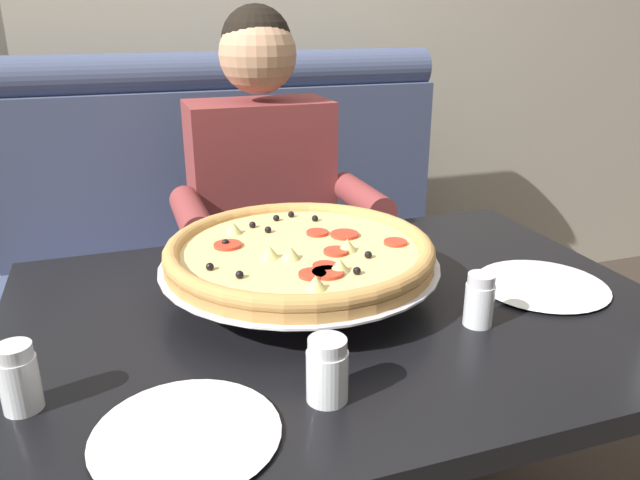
% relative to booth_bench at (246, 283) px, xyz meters
% --- Properties ---
extents(booth_bench, '(1.52, 0.78, 1.13)m').
position_rel_booth_bench_xyz_m(booth_bench, '(0.00, 0.00, 0.00)').
color(booth_bench, '#424C6B').
rests_on(booth_bench, ground_plane).
extents(dining_table, '(1.21, 0.86, 0.74)m').
position_rel_booth_bench_xyz_m(dining_table, '(0.00, -0.90, 0.25)').
color(dining_table, black).
rests_on(dining_table, ground_plane).
extents(diner_main, '(0.54, 0.64, 1.27)m').
position_rel_booth_bench_xyz_m(diner_main, '(0.03, -0.27, 0.31)').
color(diner_main, '#2D3342').
rests_on(diner_main, ground_plane).
extents(pizza, '(0.53, 0.53, 0.12)m').
position_rel_booth_bench_xyz_m(pizza, '(-0.06, -0.82, 0.42)').
color(pizza, silver).
rests_on(pizza, dining_table).
extents(shaker_pepper_flakes, '(0.06, 0.06, 0.10)m').
position_rel_booth_bench_xyz_m(shaker_pepper_flakes, '(-0.12, -1.16, 0.38)').
color(shaker_pepper_flakes, white).
rests_on(shaker_pepper_flakes, dining_table).
extents(shaker_parmesan, '(0.05, 0.05, 0.10)m').
position_rel_booth_bench_xyz_m(shaker_parmesan, '(-0.53, -1.05, 0.38)').
color(shaker_parmesan, white).
rests_on(shaker_parmesan, dining_table).
extents(shaker_oregano, '(0.05, 0.05, 0.10)m').
position_rel_booth_bench_xyz_m(shaker_oregano, '(0.20, -1.04, 0.38)').
color(shaker_oregano, white).
rests_on(shaker_oregano, dining_table).
extents(plate_near_left, '(0.25, 0.25, 0.02)m').
position_rel_booth_bench_xyz_m(plate_near_left, '(-0.32, -1.18, 0.35)').
color(plate_near_left, white).
rests_on(plate_near_left, dining_table).
extents(plate_near_right, '(0.26, 0.26, 0.02)m').
position_rel_booth_bench_xyz_m(plate_near_right, '(0.41, -0.95, 0.35)').
color(plate_near_right, white).
rests_on(plate_near_right, dining_table).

